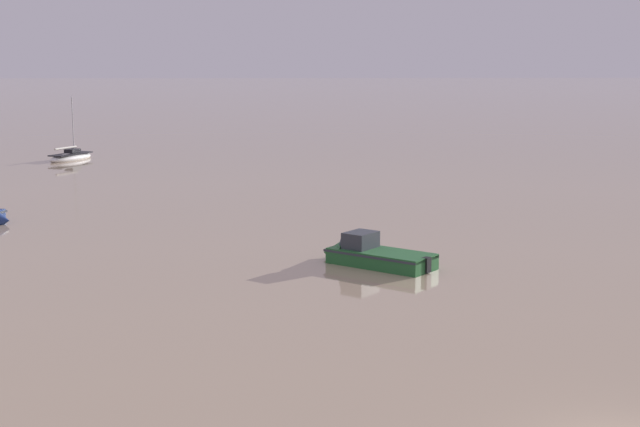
% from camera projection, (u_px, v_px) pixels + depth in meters
% --- Properties ---
extents(motorboat_moored_2, '(5.41, 4.88, 2.07)m').
position_uv_depth(motorboat_moored_2, '(365.00, 257.00, 40.53)').
color(motorboat_moored_2, '#23602D').
rests_on(motorboat_moored_2, ground).
extents(sailboat_moored_1, '(3.69, 5.41, 5.85)m').
position_uv_depth(sailboat_moored_1, '(71.00, 157.00, 81.76)').
color(sailboat_moored_1, white).
rests_on(sailboat_moored_1, ground).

